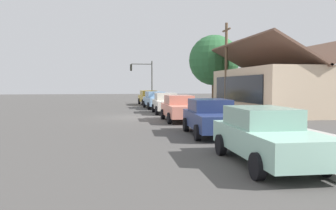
# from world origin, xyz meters

# --- Properties ---
(ground_plane) EXTENTS (120.00, 120.00, 0.00)m
(ground_plane) POSITION_xyz_m (0.00, 0.00, 0.00)
(ground_plane) COLOR #4C4947
(sidewalk_curb) EXTENTS (60.00, 4.20, 0.16)m
(sidewalk_curb) POSITION_xyz_m (0.00, 5.60, 0.08)
(sidewalk_curb) COLOR #B2AFA8
(sidewalk_curb) RESTS_ON ground
(car_mustard) EXTENTS (4.78, 2.22, 1.59)m
(car_mustard) POSITION_xyz_m (-14.99, 2.71, 0.82)
(car_mustard) COLOR gold
(car_mustard) RESTS_ON ground
(car_skyblue) EXTENTS (4.86, 2.16, 1.59)m
(car_skyblue) POSITION_xyz_m (-8.82, 2.65, 0.82)
(car_skyblue) COLOR #8CB7E0
(car_skyblue) RESTS_ON ground
(car_ivory) EXTENTS (4.49, 2.08, 1.59)m
(car_ivory) POSITION_xyz_m (-3.16, 2.71, 0.81)
(car_ivory) COLOR silver
(car_ivory) RESTS_ON ground
(car_coral) EXTENTS (4.53, 2.02, 1.59)m
(car_coral) POSITION_xyz_m (2.79, 2.61, 0.81)
(car_coral) COLOR #EA8C75
(car_coral) RESTS_ON ground
(car_navy) EXTENTS (4.70, 2.28, 1.59)m
(car_navy) POSITION_xyz_m (8.80, 2.82, 0.82)
(car_navy) COLOR navy
(car_navy) RESTS_ON ground
(car_seafoam) EXTENTS (4.83, 2.14, 1.59)m
(car_seafoam) POSITION_xyz_m (14.50, 2.71, 0.82)
(car_seafoam) COLOR #9ED1BC
(car_seafoam) RESTS_ON ground
(storefront_building) EXTENTS (12.75, 7.91, 5.67)m
(storefront_building) POSITION_xyz_m (-2.25, 11.98, 1.91)
(storefront_building) COLOR #CCB293
(storefront_building) RESTS_ON ground
(shade_tree) EXTENTS (5.22, 5.22, 7.40)m
(shade_tree) POSITION_xyz_m (-11.15, 9.11, 4.77)
(shade_tree) COLOR brown
(shade_tree) RESTS_ON ground
(traffic_light_main) EXTENTS (0.37, 2.79, 5.20)m
(traffic_light_main) POSITION_xyz_m (-19.38, 2.54, 3.49)
(traffic_light_main) COLOR #383833
(traffic_light_main) RESTS_ON ground
(utility_pole_wooden) EXTENTS (1.80, 0.24, 7.50)m
(utility_pole_wooden) POSITION_xyz_m (-4.77, 8.20, 3.93)
(utility_pole_wooden) COLOR brown
(utility_pole_wooden) RESTS_ON ground
(fire_hydrant_red) EXTENTS (0.22, 0.22, 0.71)m
(fire_hydrant_red) POSITION_xyz_m (6.40, 4.20, 0.50)
(fire_hydrant_red) COLOR red
(fire_hydrant_red) RESTS_ON sidewalk_curb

